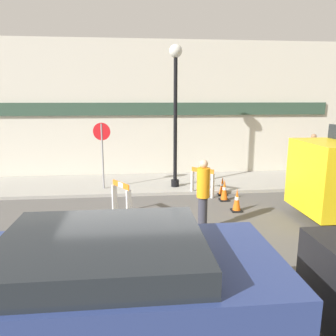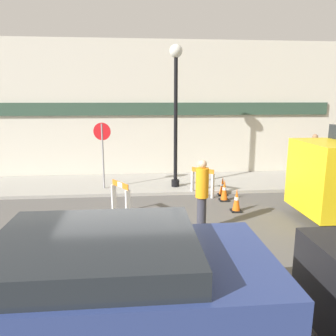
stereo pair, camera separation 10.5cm
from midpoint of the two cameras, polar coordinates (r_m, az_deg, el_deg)
The scene contains 13 objects.
ground_plane at distance 6.87m, azimuth -5.55°, elevation -15.89°, with size 60.00×60.00×0.00m, color #565451.
sidewalk_slab at distance 12.42m, azimuth -5.40°, elevation -2.77°, with size 18.00×2.88×0.11m.
storefront_facade at distance 13.54m, azimuth -5.60°, elevation 10.01°, with size 18.00×0.22×5.50m.
streetlamp_post at distance 11.42m, azimuth 1.63°, elevation 12.22°, with size 0.44×0.44×4.87m.
stop_sign at distance 11.49m, azimuth -11.07°, elevation 3.97°, with size 0.59×0.12×2.30m.
barricade_0 at distance 9.04m, azimuth -7.92°, elevation -5.29°, with size 0.55×0.74×1.01m.
barricade_1 at distance 10.98m, azimuth 6.30°, elevation -2.28°, with size 0.72×0.63×0.95m.
traffic_cone_0 at distance 11.24m, azimuth 9.74°, elevation -3.18°, with size 0.30×0.30×0.62m.
traffic_cone_1 at distance 9.70m, azimuth 12.15°, elevation -5.56°, with size 0.30×0.30×0.68m.
traffic_cone_2 at distance 10.62m, azimuth 10.07°, elevation -3.89°, with size 0.30×0.30×0.69m.
person_worker at distance 7.99m, azimuth 6.31°, elevation -4.33°, with size 0.38×0.38×1.79m.
person_pedestrian at distance 14.58m, azimuth 24.22°, elevation 2.35°, with size 0.34×0.34×1.71m.
parked_car_1 at distance 3.95m, azimuth -11.17°, elevation -22.10°, with size 3.84×2.01×1.80m.
Camera 2 is at (0.15, -6.08, 3.21)m, focal length 35.00 mm.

